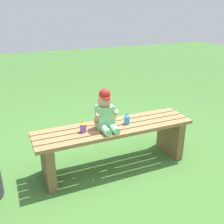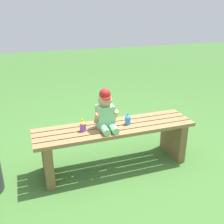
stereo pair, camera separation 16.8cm
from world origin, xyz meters
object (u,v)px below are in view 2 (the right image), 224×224
park_bench (115,139)px  sippy_cup_left (83,125)px  child_figure (106,111)px  sippy_cup_right (128,119)px

park_bench → sippy_cup_left: size_ratio=13.21×
child_figure → sippy_cup_right: size_ratio=3.26×
park_bench → child_figure: (-0.10, -0.01, 0.33)m
park_bench → sippy_cup_right: bearing=1.7°
park_bench → sippy_cup_left: bearing=179.3°
sippy_cup_right → sippy_cup_left: bearing=180.0°
sippy_cup_left → sippy_cup_right: (0.47, 0.00, 0.00)m
child_figure → sippy_cup_left: size_ratio=3.26×
sippy_cup_left → sippy_cup_right: bearing=0.0°
sippy_cup_left → child_figure: bearing=-3.3°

